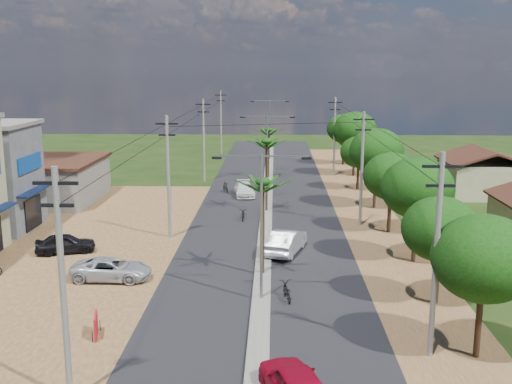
# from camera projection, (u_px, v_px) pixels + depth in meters

# --- Properties ---
(ground) EXTENTS (160.00, 160.00, 0.00)m
(ground) POSITION_uv_depth(u_px,v_px,m) (261.00, 301.00, 32.22)
(ground) COLOR black
(ground) RESTS_ON ground
(road) EXTENTS (12.00, 110.00, 0.04)m
(road) POSITION_uv_depth(u_px,v_px,m) (266.00, 227.00, 46.89)
(road) COLOR black
(road) RESTS_ON ground
(median) EXTENTS (1.00, 90.00, 0.18)m
(median) POSITION_uv_depth(u_px,v_px,m) (266.00, 217.00, 49.81)
(median) COLOR #605E56
(median) RESTS_ON ground
(dirt_lot_west) EXTENTS (18.00, 46.00, 0.04)m
(dirt_lot_west) POSITION_uv_depth(u_px,v_px,m) (43.00, 253.00, 40.50)
(dirt_lot_west) COLOR brown
(dirt_lot_west) RESTS_ON ground
(dirt_shoulder_east) EXTENTS (5.00, 90.00, 0.03)m
(dirt_shoulder_east) POSITION_uv_depth(u_px,v_px,m) (374.00, 228.00, 46.63)
(dirt_shoulder_east) COLOR brown
(dirt_shoulder_east) RESTS_ON ground
(low_shed) EXTENTS (10.40, 10.40, 3.95)m
(low_shed) POSITION_uv_depth(u_px,v_px,m) (43.00, 180.00, 55.93)
(low_shed) COLOR #605E56
(low_shed) RESTS_ON ground
(house_east_far) EXTENTS (7.60, 7.50, 4.60)m
(house_east_far) POSITION_uv_depth(u_px,v_px,m) (482.00, 171.00, 58.48)
(house_east_far) COLOR #918C62
(house_east_far) RESTS_ON ground
(tree_east_a) EXTENTS (4.40, 4.40, 6.37)m
(tree_east_a) POSITION_uv_depth(u_px,v_px,m) (484.00, 258.00, 25.14)
(tree_east_a) COLOR black
(tree_east_a) RESTS_ON ground
(tree_east_b) EXTENTS (4.00, 4.00, 5.83)m
(tree_east_b) POSITION_uv_depth(u_px,v_px,m) (440.00, 229.00, 31.09)
(tree_east_b) COLOR black
(tree_east_b) RESTS_ON ground
(tree_east_c) EXTENTS (4.60, 4.60, 6.83)m
(tree_east_c) POSITION_uv_depth(u_px,v_px,m) (417.00, 188.00, 37.77)
(tree_east_c) COLOR black
(tree_east_c) RESTS_ON ground
(tree_east_d) EXTENTS (4.20, 4.20, 6.13)m
(tree_east_d) POSITION_uv_depth(u_px,v_px,m) (391.00, 176.00, 44.74)
(tree_east_d) COLOR black
(tree_east_d) RESTS_ON ground
(tree_east_e) EXTENTS (4.80, 4.80, 7.14)m
(tree_east_e) POSITION_uv_depth(u_px,v_px,m) (376.00, 151.00, 52.40)
(tree_east_e) COLOR black
(tree_east_e) RESTS_ON ground
(tree_east_f) EXTENTS (3.80, 3.80, 5.52)m
(tree_east_f) POSITION_uv_depth(u_px,v_px,m) (359.00, 152.00, 60.48)
(tree_east_f) COLOR black
(tree_east_f) RESTS_ON ground
(tree_east_g) EXTENTS (5.00, 5.00, 7.38)m
(tree_east_g) POSITION_uv_depth(u_px,v_px,m) (355.00, 130.00, 68.01)
(tree_east_g) COLOR black
(tree_east_g) RESTS_ON ground
(tree_east_h) EXTENTS (4.40, 4.40, 6.52)m
(tree_east_h) POSITION_uv_depth(u_px,v_px,m) (344.00, 129.00, 75.97)
(tree_east_h) COLOR black
(tree_east_h) RESTS_ON ground
(palm_median_near) EXTENTS (2.00, 2.00, 6.15)m
(palm_median_near) POSITION_uv_depth(u_px,v_px,m) (263.00, 186.00, 34.99)
(palm_median_near) COLOR black
(palm_median_near) RESTS_ON ground
(palm_median_mid) EXTENTS (2.00, 2.00, 6.55)m
(palm_median_mid) POSITION_uv_depth(u_px,v_px,m) (267.00, 145.00, 50.57)
(palm_median_mid) COLOR black
(palm_median_mid) RESTS_ON ground
(palm_median_far) EXTENTS (2.00, 2.00, 5.85)m
(palm_median_far) POSITION_uv_depth(u_px,v_px,m) (269.00, 132.00, 66.35)
(palm_median_far) COLOR black
(palm_median_far) RESTS_ON ground
(streetlight_near) EXTENTS (5.10, 0.18, 8.00)m
(streetlight_near) POSITION_uv_depth(u_px,v_px,m) (261.00, 215.00, 31.24)
(streetlight_near) COLOR gray
(streetlight_near) RESTS_ON ground
(streetlight_mid) EXTENTS (5.10, 0.18, 8.00)m
(streetlight_mid) POSITION_uv_depth(u_px,v_px,m) (267.00, 150.00, 55.69)
(streetlight_mid) COLOR gray
(streetlight_mid) RESTS_ON ground
(streetlight_far) EXTENTS (5.10, 0.18, 8.00)m
(streetlight_far) POSITION_uv_depth(u_px,v_px,m) (270.00, 124.00, 80.14)
(streetlight_far) COLOR gray
(streetlight_far) RESTS_ON ground
(utility_pole_w_a) EXTENTS (1.60, 0.24, 9.00)m
(utility_pole_w_a) POSITION_uv_depth(u_px,v_px,m) (62.00, 282.00, 21.68)
(utility_pole_w_a) COLOR #605E56
(utility_pole_w_a) RESTS_ON ground
(utility_pole_w_b) EXTENTS (1.60, 0.24, 9.00)m
(utility_pole_w_b) POSITION_uv_depth(u_px,v_px,m) (168.00, 174.00, 43.19)
(utility_pole_w_b) COLOR #605E56
(utility_pole_w_b) RESTS_ON ground
(utility_pole_w_c) EXTENTS (1.60, 0.24, 9.00)m
(utility_pole_w_c) POSITION_uv_depth(u_px,v_px,m) (204.00, 138.00, 64.71)
(utility_pole_w_c) COLOR #605E56
(utility_pole_w_c) RESTS_ON ground
(utility_pole_w_d) EXTENTS (1.60, 0.24, 9.00)m
(utility_pole_w_d) POSITION_uv_depth(u_px,v_px,m) (221.00, 121.00, 85.25)
(utility_pole_w_d) COLOR #605E56
(utility_pole_w_d) RESTS_ON ground
(utility_pole_e_a) EXTENTS (1.60, 0.24, 9.00)m
(utility_pole_e_a) POSITION_uv_depth(u_px,v_px,m) (436.00, 252.00, 25.15)
(utility_pole_e_a) COLOR #605E56
(utility_pole_e_a) RESTS_ON ground
(utility_pole_e_b) EXTENTS (1.60, 0.24, 9.00)m
(utility_pole_e_b) POSITION_uv_depth(u_px,v_px,m) (362.00, 166.00, 46.66)
(utility_pole_e_b) COLOR #605E56
(utility_pole_e_b) RESTS_ON ground
(utility_pole_e_c) EXTENTS (1.60, 0.24, 9.00)m
(utility_pole_e_c) POSITION_uv_depth(u_px,v_px,m) (334.00, 135.00, 68.18)
(utility_pole_e_c) COLOR #605E56
(utility_pole_e_c) RESTS_ON ground
(car_silver_mid) EXTENTS (3.06, 5.17, 1.61)m
(car_silver_mid) POSITION_uv_depth(u_px,v_px,m) (286.00, 242.00, 40.36)
(car_silver_mid) COLOR #AEB2B7
(car_silver_mid) RESTS_ON ground
(car_white_far) EXTENTS (2.39, 4.60, 1.28)m
(car_white_far) POSITION_uv_depth(u_px,v_px,m) (244.00, 190.00, 58.14)
(car_white_far) COLOR silver
(car_white_far) RESTS_ON ground
(car_parked_silver) EXTENTS (4.71, 2.27, 1.29)m
(car_parked_silver) POSITION_uv_depth(u_px,v_px,m) (112.00, 270.00, 35.28)
(car_parked_silver) COLOR #AEB2B7
(car_parked_silver) RESTS_ON ground
(car_parked_dark) EXTENTS (4.20, 2.63, 1.33)m
(car_parked_dark) POSITION_uv_depth(u_px,v_px,m) (65.00, 244.00, 40.34)
(car_parked_dark) COLOR black
(car_parked_dark) RESTS_ON ground
(moto_rider_east) EXTENTS (0.93, 1.91, 0.96)m
(moto_rider_east) POSITION_uv_depth(u_px,v_px,m) (287.00, 292.00, 32.25)
(moto_rider_east) COLOR black
(moto_rider_east) RESTS_ON ground
(moto_rider_west_a) EXTENTS (0.68, 1.89, 0.99)m
(moto_rider_west_a) POSITION_uv_depth(u_px,v_px,m) (243.00, 214.00, 49.12)
(moto_rider_west_a) COLOR black
(moto_rider_west_a) RESTS_ON ground
(moto_rider_west_b) EXTENTS (1.07, 1.84, 1.06)m
(moto_rider_west_b) POSITION_uv_depth(u_px,v_px,m) (226.00, 187.00, 59.83)
(moto_rider_west_b) COLOR black
(moto_rider_west_b) RESTS_ON ground
(roadside_sign) EXTENTS (0.39, 1.33, 1.12)m
(roadside_sign) POSITION_uv_depth(u_px,v_px,m) (96.00, 326.00, 27.85)
(roadside_sign) COLOR #A30F1B
(roadside_sign) RESTS_ON ground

